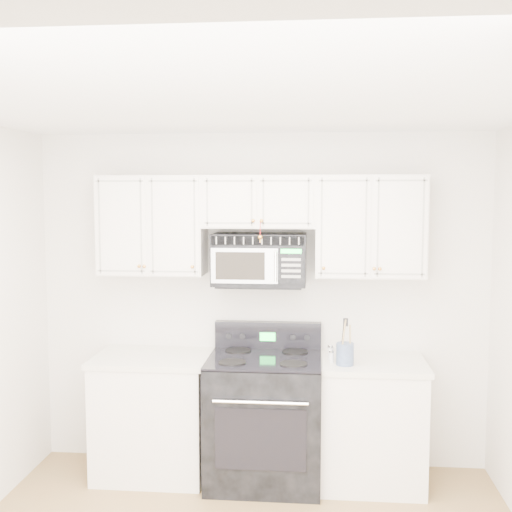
# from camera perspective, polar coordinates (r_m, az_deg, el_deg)

# --- Properties ---
(room) EXTENTS (3.51, 3.51, 2.61)m
(room) POSITION_cam_1_polar(r_m,az_deg,el_deg) (3.34, -2.13, -8.86)
(room) COLOR brown
(room) RESTS_ON ground
(base_cabinet_left) EXTENTS (0.86, 0.65, 0.92)m
(base_cabinet_left) POSITION_cam_1_polar(r_m,az_deg,el_deg) (5.10, -9.11, -14.09)
(base_cabinet_left) COLOR silver
(base_cabinet_left) RESTS_ON ground
(base_cabinet_right) EXTENTS (0.86, 0.65, 0.92)m
(base_cabinet_right) POSITION_cam_1_polar(r_m,az_deg,el_deg) (4.96, 9.70, -14.65)
(base_cabinet_right) COLOR silver
(base_cabinet_right) RESTS_ON ground
(range) EXTENTS (0.83, 0.75, 1.14)m
(range) POSITION_cam_1_polar(r_m,az_deg,el_deg) (4.91, 0.78, -14.08)
(range) COLOR black
(range) RESTS_ON ground
(upper_cabinets) EXTENTS (2.44, 0.37, 0.75)m
(upper_cabinets) POSITION_cam_1_polar(r_m,az_deg,el_deg) (4.82, 0.32, 3.16)
(upper_cabinets) COLOR silver
(upper_cabinets) RESTS_ON ground
(microwave) EXTENTS (0.70, 0.40, 0.39)m
(microwave) POSITION_cam_1_polar(r_m,az_deg,el_deg) (4.82, 0.30, -0.29)
(microwave) COLOR black
(microwave) RESTS_ON ground
(utensil_crock) EXTENTS (0.13, 0.13, 0.33)m
(utensil_crock) POSITION_cam_1_polar(r_m,az_deg,el_deg) (4.65, 7.91, -8.57)
(utensil_crock) COLOR slate
(utensil_crock) RESTS_ON base_cabinet_right
(shaker_salt) EXTENTS (0.05, 0.05, 0.11)m
(shaker_salt) POSITION_cam_1_polar(r_m,az_deg,el_deg) (4.78, 6.67, -8.49)
(shaker_salt) COLOR silver
(shaker_salt) RESTS_ON base_cabinet_right
(shaker_pepper) EXTENTS (0.04, 0.04, 0.09)m
(shaker_pepper) POSITION_cam_1_polar(r_m,az_deg,el_deg) (4.71, 6.73, -8.86)
(shaker_pepper) COLOR silver
(shaker_pepper) RESTS_ON base_cabinet_right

